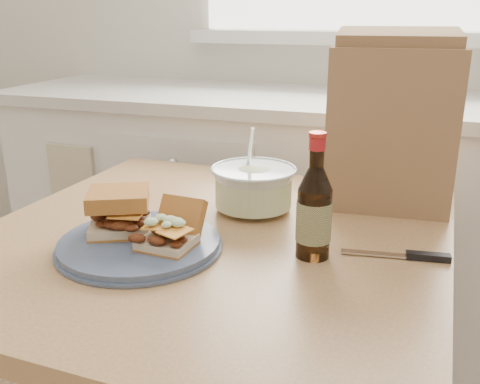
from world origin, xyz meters
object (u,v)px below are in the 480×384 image
(plate, at_px, (140,244))
(paper_bag, at_px, (390,128))
(dining_table, at_px, (210,284))
(beer_bottle, at_px, (314,211))
(coleslaw_bowl, at_px, (253,189))

(plate, relative_size, paper_bag, 0.85)
(dining_table, xyz_separation_m, plate, (-0.10, -0.11, 0.12))
(plate, relative_size, beer_bottle, 1.31)
(beer_bottle, bearing_deg, dining_table, -168.41)
(dining_table, relative_size, plate, 3.17)
(dining_table, distance_m, beer_bottle, 0.30)
(plate, relative_size, coleslaw_bowl, 1.57)
(dining_table, xyz_separation_m, coleslaw_bowl, (0.04, 0.16, 0.16))
(paper_bag, bearing_deg, beer_bottle, -111.10)
(paper_bag, bearing_deg, dining_table, -140.74)
(dining_table, relative_size, paper_bag, 2.69)
(coleslaw_bowl, bearing_deg, plate, -117.79)
(dining_table, xyz_separation_m, paper_bag, (0.32, 0.31, 0.30))
(coleslaw_bowl, relative_size, paper_bag, 0.54)
(beer_bottle, bearing_deg, coleslaw_bowl, 152.16)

